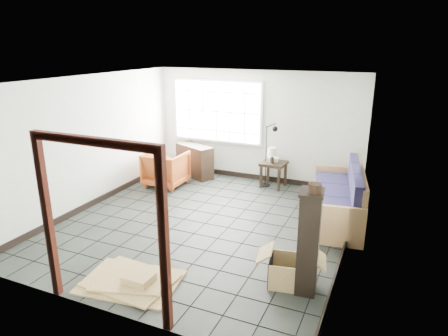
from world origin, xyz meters
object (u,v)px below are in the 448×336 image
at_px(futon_sofa, 341,200).
at_px(tall_shelf, 309,242).
at_px(side_table, 274,166).
at_px(armchair, 166,167).

height_order(futon_sofa, tall_shelf, tall_shelf).
bearing_deg(side_table, futon_sofa, -35.50).
bearing_deg(side_table, tall_shelf, -66.79).
xyz_separation_m(futon_sofa, side_table, (-1.67, 1.19, 0.12)).
height_order(armchair, side_table, armchair).
bearing_deg(armchair, futon_sofa, 175.38).
distance_m(futon_sofa, side_table, 2.05).
relative_size(armchair, side_table, 1.49).
distance_m(armchair, side_table, 2.47).
bearing_deg(futon_sofa, side_table, 135.46).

